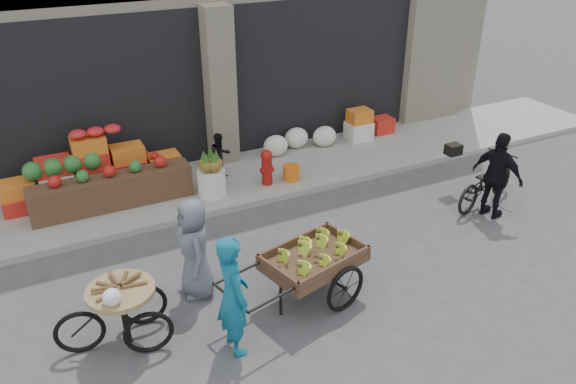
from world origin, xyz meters
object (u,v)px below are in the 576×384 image
pineapple_bin (212,183)px  bicycle (486,182)px  fire_hydrant (267,166)px  seated_person (220,156)px  banana_cart (311,257)px  vendor_woman (233,295)px  orange_bucket (291,173)px  vendor_grey (194,248)px  cyclist (497,176)px  tricycle_cart (122,307)px

pineapple_bin → bicycle: bicycle is taller
fire_hydrant → seated_person: (-0.70, 0.65, 0.08)m
pineapple_bin → banana_cart: size_ratio=0.21×
vendor_woman → bicycle: bearing=-76.0°
seated_person → bicycle: size_ratio=0.54×
pineapple_bin → orange_bucket: bearing=-3.6°
orange_bucket → seated_person: seated_person is taller
vendor_grey → cyclist: size_ratio=0.96×
bicycle → tricycle_cart: bearing=80.7°
tricycle_cart → cyclist: (6.50, 0.36, 0.22)m
seated_person → vendor_grey: (-1.52, -3.13, 0.17)m
orange_bucket → banana_cart: (-1.35, -3.27, 0.43)m
vendor_woman → tricycle_cart: vendor_woman is taller
vendor_grey → cyclist: (5.37, -0.21, 0.04)m
orange_bucket → cyclist: cyclist is taller
vendor_woman → tricycle_cart: size_ratio=1.12×
seated_person → bicycle: 5.00m
bicycle → cyclist: 0.56m
orange_bucket → banana_cart: banana_cart is taller
fire_hydrant → vendor_grey: size_ratio=0.47×
banana_cart → cyclist: bearing=-5.2°
fire_hydrant → orange_bucket: (0.50, -0.05, -0.23)m
pineapple_bin → vendor_grey: 2.80m
fire_hydrant → banana_cart: (-0.85, -3.32, 0.19)m
cyclist → banana_cart: bearing=83.1°
orange_bucket → vendor_grey: size_ratio=0.21×
orange_bucket → vendor_woman: (-2.65, -3.70, 0.55)m
orange_bucket → vendor_woman: vendor_woman is taller
fire_hydrant → tricycle_cart: (-3.35, -3.05, 0.06)m
vendor_woman → vendor_grey: (-0.07, 1.27, -0.07)m
pineapple_bin → cyclist: (4.24, -2.74, 0.42)m
vendor_woman → vendor_grey: vendor_woman is taller
seated_person → bicycle: (4.04, -2.94, -0.13)m
bicycle → cyclist: (-0.20, -0.40, 0.33)m
seated_person → vendor_grey: bearing=-125.9°
orange_bucket → tricycle_cart: bearing=-142.1°
orange_bucket → banana_cart: 3.56m
banana_cart → fire_hydrant: bearing=61.6°
seated_person → bicycle: seated_person is taller
banana_cart → tricycle_cart: size_ratio=1.68×
tricycle_cart → vendor_grey: vendor_grey is taller
orange_bucket → seated_person: (-1.20, 0.70, 0.31)m
seated_person → fire_hydrant: bearing=-52.9°
orange_bucket → cyclist: bearing=-45.0°
banana_cart → vendor_woman: vendor_woman is taller
cyclist → vendor_woman: bearing=85.5°
vendor_grey → cyclist: bearing=91.8°
pineapple_bin → orange_bucket: 1.61m
pineapple_bin → bicycle: bearing=-27.8°
pineapple_bin → seated_person: size_ratio=0.56×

